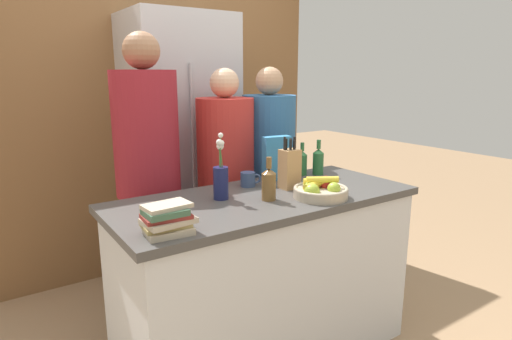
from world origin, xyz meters
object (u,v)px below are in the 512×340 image
at_px(flower_vase, 221,178).
at_px(refrigerator, 181,151).
at_px(cereal_box, 276,158).
at_px(person_in_red_tee, 269,171).
at_px(fruit_bowl, 320,190).
at_px(coffee_mug, 248,179).
at_px(book_stack, 167,220).
at_px(bottle_oil, 302,162).
at_px(knife_block, 290,168).
at_px(bottle_vinegar, 269,183).
at_px(person_in_blue, 226,178).
at_px(person_at_sink, 148,170).
at_px(bottle_wine, 318,161).

bearing_deg(flower_vase, refrigerator, 75.74).
xyz_separation_m(cereal_box, person_in_red_tee, (0.20, 0.36, -0.17)).
distance_m(fruit_bowl, coffee_mug, 0.44).
relative_size(book_stack, bottle_oil, 1.02).
bearing_deg(bottle_oil, knife_block, -141.66).
relative_size(cereal_box, bottle_vinegar, 1.20).
xyz_separation_m(refrigerator, cereal_box, (0.20, -0.93, 0.08)).
distance_m(refrigerator, bottle_vinegar, 1.24).
xyz_separation_m(knife_block, coffee_mug, (-0.17, 0.16, -0.07)).
bearing_deg(book_stack, person_in_blue, 47.91).
height_order(flower_vase, person_in_red_tee, person_in_red_tee).
distance_m(flower_vase, bottle_oil, 0.71).
bearing_deg(book_stack, person_at_sink, 74.51).
xyz_separation_m(fruit_bowl, book_stack, (-0.85, -0.04, 0.02)).
bearing_deg(person_in_red_tee, bottle_vinegar, -116.23).
xyz_separation_m(bottle_oil, person_at_sink, (-0.87, 0.36, -0.01)).
bearing_deg(refrigerator, coffee_mug, -91.47).
bearing_deg(bottle_wine, person_in_blue, 138.16).
distance_m(knife_block, bottle_oil, 0.34).
bearing_deg(bottle_vinegar, cereal_box, 48.05).
xyz_separation_m(cereal_box, book_stack, (-0.89, -0.47, -0.07)).
distance_m(refrigerator, person_at_sink, 0.72).
bearing_deg(person_in_red_tee, flower_vase, -132.69).
distance_m(book_stack, bottle_vinegar, 0.63).
bearing_deg(cereal_box, refrigerator, 102.02).
relative_size(refrigerator, coffee_mug, 17.35).
bearing_deg(person_in_blue, coffee_mug, -116.58).
relative_size(fruit_bowl, cereal_box, 1.06).
bearing_deg(flower_vase, knife_block, -4.22).
height_order(refrigerator, person_in_red_tee, refrigerator).
bearing_deg(person_at_sink, person_in_blue, 11.55).
distance_m(coffee_mug, book_stack, 0.80).
height_order(book_stack, person_in_red_tee, person_in_red_tee).
relative_size(cereal_box, bottle_wine, 1.19).
relative_size(bottle_vinegar, bottle_wine, 1.00).
bearing_deg(person_in_blue, fruit_bowl, -97.71).
height_order(refrigerator, bottle_vinegar, refrigerator).
xyz_separation_m(fruit_bowl, flower_vase, (-0.43, 0.26, 0.07)).
xyz_separation_m(book_stack, person_in_blue, (0.75, 0.83, -0.10)).
relative_size(fruit_bowl, bottle_oil, 1.37).
bearing_deg(bottle_oil, coffee_mug, -173.53).
bearing_deg(person_in_red_tee, coffee_mug, -127.74).
distance_m(refrigerator, book_stack, 1.56).
xyz_separation_m(bottle_vinegar, person_at_sink, (-0.37, 0.69, -0.02)).
height_order(knife_block, person_in_blue, person_in_blue).
xyz_separation_m(bottle_oil, bottle_wine, (0.09, -0.05, 0.01)).
height_order(knife_block, cereal_box, knife_block).
xyz_separation_m(refrigerator, book_stack, (-0.69, -1.39, 0.00)).
distance_m(coffee_mug, person_at_sink, 0.60).
relative_size(fruit_bowl, knife_block, 0.96).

